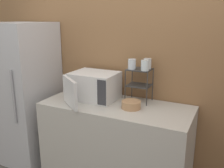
{
  "coord_description": "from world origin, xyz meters",
  "views": [
    {
      "loc": [
        1.02,
        -1.85,
        1.8
      ],
      "look_at": [
        -0.06,
        0.36,
        1.11
      ],
      "focal_mm": 40.0,
      "sensor_mm": 36.0,
      "label": 1
    }
  ],
  "objects_px": {
    "microwave": "(93,86)",
    "refrigerator": "(25,93)",
    "glass_front_right": "(145,65)",
    "bowl": "(131,105)",
    "glass_back_right": "(147,64)",
    "glass_front_left": "(132,64)",
    "dish_rack": "(139,78)"
  },
  "relations": [
    {
      "from": "dish_rack",
      "to": "glass_front_right",
      "type": "xyz_separation_m",
      "value": [
        0.07,
        -0.06,
        0.15
      ]
    },
    {
      "from": "glass_back_right",
      "to": "refrigerator",
      "type": "height_order",
      "value": "refrigerator"
    },
    {
      "from": "glass_front_left",
      "to": "refrigerator",
      "type": "height_order",
      "value": "refrigerator"
    },
    {
      "from": "glass_front_right",
      "to": "bowl",
      "type": "distance_m",
      "value": 0.41
    },
    {
      "from": "glass_front_right",
      "to": "bowl",
      "type": "relative_size",
      "value": 0.55
    },
    {
      "from": "dish_rack",
      "to": "bowl",
      "type": "relative_size",
      "value": 1.86
    },
    {
      "from": "glass_front_right",
      "to": "dish_rack",
      "type": "bearing_deg",
      "value": 143.5
    },
    {
      "from": "microwave",
      "to": "bowl",
      "type": "bearing_deg",
      "value": -10.03
    },
    {
      "from": "glass_back_right",
      "to": "dish_rack",
      "type": "bearing_deg",
      "value": -146.66
    },
    {
      "from": "dish_rack",
      "to": "glass_back_right",
      "type": "bearing_deg",
      "value": 33.34
    },
    {
      "from": "microwave",
      "to": "glass_back_right",
      "type": "xyz_separation_m",
      "value": [
        0.54,
        0.19,
        0.26
      ]
    },
    {
      "from": "dish_rack",
      "to": "refrigerator",
      "type": "bearing_deg",
      "value": -171.4
    },
    {
      "from": "glass_front_right",
      "to": "refrigerator",
      "type": "bearing_deg",
      "value": -173.9
    },
    {
      "from": "bowl",
      "to": "dish_rack",
      "type": "bearing_deg",
      "value": 91.62
    },
    {
      "from": "microwave",
      "to": "bowl",
      "type": "distance_m",
      "value": 0.5
    },
    {
      "from": "glass_front_right",
      "to": "microwave",
      "type": "bearing_deg",
      "value": -170.53
    },
    {
      "from": "refrigerator",
      "to": "bowl",
      "type": "bearing_deg",
      "value": -0.63
    },
    {
      "from": "glass_back_right",
      "to": "glass_front_left",
      "type": "bearing_deg",
      "value": -145.41
    },
    {
      "from": "bowl",
      "to": "refrigerator",
      "type": "height_order",
      "value": "refrigerator"
    },
    {
      "from": "glass_back_right",
      "to": "refrigerator",
      "type": "bearing_deg",
      "value": -170.13
    },
    {
      "from": "microwave",
      "to": "glass_front_left",
      "type": "distance_m",
      "value": 0.49
    },
    {
      "from": "glass_front_left",
      "to": "glass_back_right",
      "type": "bearing_deg",
      "value": 34.59
    },
    {
      "from": "dish_rack",
      "to": "refrigerator",
      "type": "xyz_separation_m",
      "value": [
        -1.42,
        -0.22,
        -0.3
      ]
    },
    {
      "from": "glass_front_left",
      "to": "bowl",
      "type": "relative_size",
      "value": 0.55
    },
    {
      "from": "glass_front_right",
      "to": "refrigerator",
      "type": "height_order",
      "value": "refrigerator"
    },
    {
      "from": "dish_rack",
      "to": "glass_front_right",
      "type": "relative_size",
      "value": 3.36
    },
    {
      "from": "glass_front_left",
      "to": "glass_front_right",
      "type": "bearing_deg",
      "value": -2.82
    },
    {
      "from": "bowl",
      "to": "refrigerator",
      "type": "xyz_separation_m",
      "value": [
        -1.43,
        0.02,
        -0.09
      ]
    },
    {
      "from": "microwave",
      "to": "refrigerator",
      "type": "height_order",
      "value": "refrigerator"
    },
    {
      "from": "glass_front_right",
      "to": "glass_front_left",
      "type": "bearing_deg",
      "value": 177.18
    },
    {
      "from": "microwave",
      "to": "dish_rack",
      "type": "height_order",
      "value": "dish_rack"
    },
    {
      "from": "glass_front_left",
      "to": "glass_front_right",
      "type": "relative_size",
      "value": 1.0
    }
  ]
}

